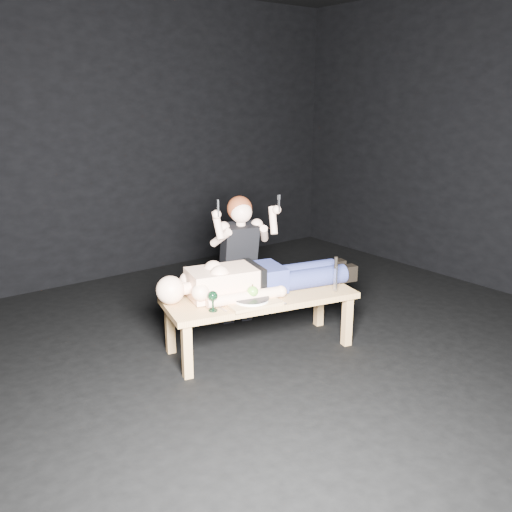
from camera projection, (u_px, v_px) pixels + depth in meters
The scene contains 13 objects.
ground at pixel (292, 342), 4.48m from camera, with size 5.00×5.00×0.00m, color black.
back_wall at pixel (144, 137), 5.97m from camera, with size 5.00×5.00×0.00m, color black.
table at pixel (260, 322), 4.30m from camera, with size 1.47×0.55×0.45m, color tan.
lying_man at pixel (261, 274), 4.29m from camera, with size 1.51×0.46×0.27m, color #F7C198, non-canonical shape.
kneeling_woman at pixel (237, 258), 4.72m from camera, with size 0.62×0.70×1.17m, color black, non-canonical shape.
serving_tray at pixel (251, 302), 4.05m from camera, with size 0.39×0.28×0.02m, color tan.
plate at pixel (251, 299), 4.05m from camera, with size 0.26×0.26×0.02m, color white.
apple at pixel (253, 292), 4.05m from camera, with size 0.08×0.08×0.08m, color #578F2D.
goblet at pixel (213, 301), 3.90m from camera, with size 0.07×0.07×0.15m, color black, non-canonical shape.
fork_flat at pixel (220, 308), 3.96m from camera, with size 0.01×0.16×0.01m, color #B2B2B7.
knife_flat at pixel (281, 301), 4.10m from camera, with size 0.01×0.16×0.01m, color #B2B2B7.
spoon_flat at pixel (268, 297), 4.18m from camera, with size 0.01×0.16×0.01m, color #B2B2B7.
carving_knife at pixel (336, 275), 4.26m from camera, with size 0.04×0.04×0.29m, color #B2B2B7, non-canonical shape.
Camera 1 is at (-2.71, -3.09, 1.92)m, focal length 38.63 mm.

